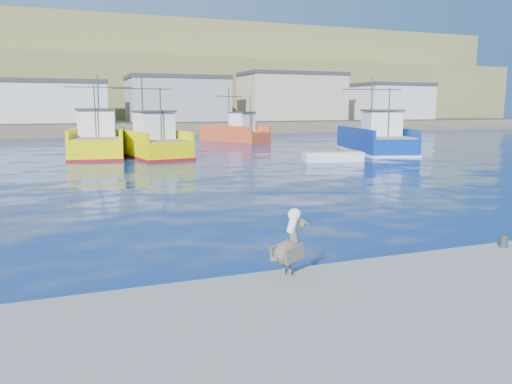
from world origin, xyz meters
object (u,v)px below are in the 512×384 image
trawler_yellow_a (99,142)px  trawler_yellow_b (149,143)px  skiff_mid (333,157)px  skiff_far (379,137)px  boat_orange (236,132)px  trawler_blue (375,140)px  pelican (289,247)px

trawler_yellow_a → trawler_yellow_b: (3.68, -2.40, -0.07)m
skiff_mid → skiff_far: 28.06m
trawler_yellow_a → boat_orange: bearing=36.4°
trawler_blue → skiff_mid: (-7.24, -5.39, -0.74)m
skiff_far → pelican: 54.42m
trawler_yellow_a → skiff_mid: size_ratio=2.77×
trawler_yellow_b → trawler_blue: (18.94, -3.66, 0.03)m
trawler_yellow_b → trawler_yellow_a: bearing=146.9°
trawler_blue → skiff_far: 19.35m
boat_orange → pelican: 47.89m
trawler_yellow_a → trawler_yellow_b: bearing=-33.1°
trawler_yellow_b → trawler_blue: 19.29m
trawler_yellow_a → trawler_blue: 23.41m
skiff_mid → trawler_yellow_b: bearing=142.3°
trawler_yellow_a → trawler_blue: size_ratio=1.05×
trawler_blue → boat_orange: trawler_blue is taller
trawler_yellow_a → boat_orange: 19.59m
trawler_blue → pelican: 35.09m
trawler_blue → trawler_yellow_a: bearing=165.0°
trawler_blue → pelican: size_ratio=8.63×
skiff_far → pelican: bearing=-126.4°
trawler_blue → skiff_mid: size_ratio=2.63×
trawler_blue → boat_orange: 18.95m
boat_orange → pelican: size_ratio=6.58×
boat_orange → trawler_yellow_a: bearing=-143.6°
trawler_blue → pelican: bearing=-126.9°
trawler_yellow_b → skiff_mid: 14.80m
trawler_yellow_b → skiff_far: (30.14, 12.10, -0.74)m
skiff_mid → skiff_far: skiff_mid is taller
boat_orange → skiff_far: (18.05, -1.92, -0.77)m
boat_orange → skiff_mid: size_ratio=2.01×
trawler_yellow_b → pelican: size_ratio=8.16×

